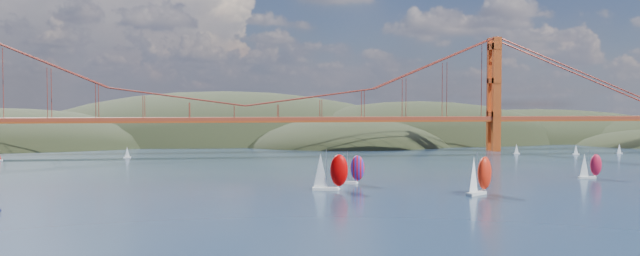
% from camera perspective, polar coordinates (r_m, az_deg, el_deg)
% --- Properties ---
extents(ground, '(1200.00, 1200.00, 0.00)m').
position_cam_1_polar(ground, '(109.56, -4.04, -9.77)').
color(ground, black).
rests_on(ground, ground).
extents(headlands, '(725.00, 225.00, 96.00)m').
position_cam_1_polar(headlands, '(390.41, -0.63, -2.99)').
color(headlands, black).
rests_on(headlands, ground).
extents(bridge, '(552.00, 12.00, 55.00)m').
position_cam_1_polar(bridge, '(287.11, -7.21, 4.07)').
color(bridge, maroon).
rests_on(bridge, ground).
extents(racer_0, '(9.61, 4.90, 10.80)m').
position_cam_1_polar(racer_0, '(164.37, 0.86, -3.96)').
color(racer_0, white).
rests_on(racer_0, ground).
extents(racer_1, '(9.30, 7.80, 10.72)m').
position_cam_1_polar(racer_1, '(161.60, 14.33, -4.14)').
color(racer_1, silver).
rests_on(racer_1, ground).
extents(racer_2, '(7.33, 2.94, 8.47)m').
position_cam_1_polar(racer_2, '(207.67, 23.45, -3.16)').
color(racer_2, silver).
rests_on(racer_2, ground).
extents(racer_rwb, '(8.29, 4.92, 9.29)m').
position_cam_1_polar(racer_rwb, '(177.85, 2.73, -3.72)').
color(racer_rwb, white).
rests_on(racer_rwb, ground).
extents(distant_boat_3, '(3.00, 2.00, 4.70)m').
position_cam_1_polar(distant_boat_3, '(275.51, -17.22, -2.14)').
color(distant_boat_3, silver).
rests_on(distant_boat_3, ground).
extents(distant_boat_4, '(3.00, 2.00, 4.70)m').
position_cam_1_polar(distant_boat_4, '(297.84, 17.53, -1.83)').
color(distant_boat_4, silver).
rests_on(distant_boat_4, ground).
extents(distant_boat_5, '(3.00, 2.00, 4.70)m').
position_cam_1_polar(distant_boat_5, '(302.91, 22.36, -1.82)').
color(distant_boat_5, silver).
rests_on(distant_boat_5, ground).
extents(distant_boat_6, '(3.00, 2.00, 4.70)m').
position_cam_1_polar(distant_boat_6, '(316.97, 25.69, -1.70)').
color(distant_boat_6, silver).
rests_on(distant_boat_6, ground).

